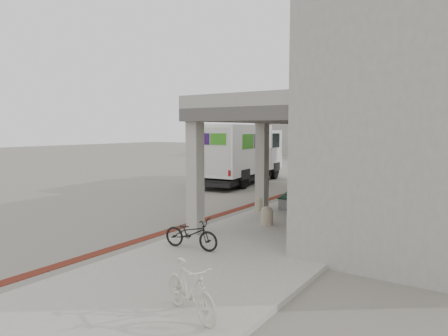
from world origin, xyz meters
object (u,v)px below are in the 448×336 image
Objects in this scene: bench at (288,198)px; bicycle_cream at (190,289)px; fedex_truck at (241,152)px; utility_cabinet at (315,202)px; bicycle_black at (191,233)px.

bench is 1.34× the size of bicycle_cream.
utility_cabinet is at bearing -50.93° from fedex_truck.
fedex_truck is 16.96m from bicycle_cream.
bicycle_black is at bearing -99.75° from bench.
bicycle_cream is (2.25, -2.86, 0.05)m from bicycle_black.
bicycle_cream reaches higher than bench.
fedex_truck is 7.27× the size of utility_cabinet.
utility_cabinet reaches higher than bicycle_black.
bench is 1.32× the size of bicycle_black.
bicycle_black is (5.87, -11.99, -1.27)m from fedex_truck.
bicycle_cream is (0.91, -7.80, -0.11)m from utility_cabinet.
utility_cabinet reaches higher than bench.
utility_cabinet is at bearing 26.73° from bicycle_cream.
fedex_truck is 4.05× the size of bench.
utility_cabinet is at bearing -56.01° from bench.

